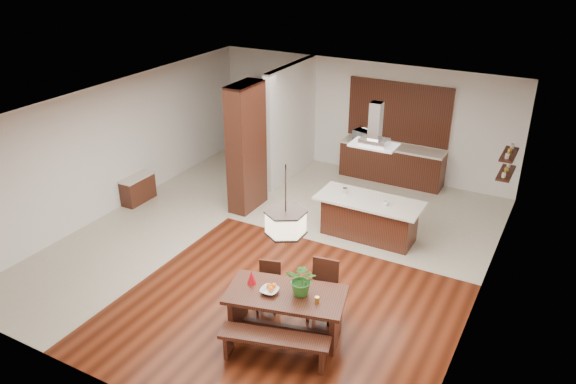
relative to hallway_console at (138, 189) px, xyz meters
The scene contains 25 objects.
room_shell 4.20m from the hallway_console, ahead, with size 9.00×9.04×2.92m.
tile_hallway 1.12m from the hallway_console, 10.68° to the right, with size 2.50×9.00×0.01m, color beige.
tile_kitchen 5.57m from the hallway_console, 24.44° to the left, with size 5.50×4.00×0.01m, color beige.
soffit_band 4.60m from the hallway_console, ahead, with size 8.00×9.00×0.02m, color #432210.
partition_pier 2.85m from the hallway_console, 22.54° to the left, with size 0.45×1.00×2.90m, color black.
partition_stub 4.09m from the hallway_console, 52.14° to the left, with size 0.18×2.40×2.90m, color silver.
hallway_console is the anchor object (origin of this frame).
hallway_doorway 4.41m from the hallway_console, 75.20° to the left, with size 1.10×0.20×2.10m, color black.
rear_counter 6.26m from the hallway_console, 39.75° to the left, with size 2.60×0.62×0.95m.
kitchen_window 6.58m from the hallway_console, 41.53° to the left, with size 2.60×0.08×1.50m, color brown.
shelf_lower 8.12m from the hallway_console, 17.35° to the left, with size 0.26×0.90×0.04m, color black.
shelf_upper 8.18m from the hallway_console, 17.35° to the left, with size 0.26×0.90×0.04m, color black.
dining_table 5.90m from the hallway_console, 25.30° to the right, with size 2.00×1.33×0.76m.
dining_bench 6.34m from the hallway_console, 29.93° to the right, with size 1.64×0.36×0.46m, color black, non-canonical shape.
dining_chair_left 5.19m from the hallway_console, 23.72° to the right, with size 0.37×0.37×0.84m, color black, non-canonical shape.
dining_chair_right 5.95m from the hallway_console, 18.31° to the right, with size 0.44×0.44×1.00m, color black, non-canonical shape.
pendant_lantern 6.21m from the hallway_console, 25.30° to the right, with size 0.64×0.64×1.31m, color beige, non-canonical shape.
foliage_plant 6.11m from the hallway_console, 23.51° to the right, with size 0.47×0.41×0.53m, color #2C6923.
fruit_bowl 5.77m from the hallway_console, 27.27° to the right, with size 0.28×0.28×0.07m, color beige.
napkin_cone 5.41m from the hallway_console, 28.32° to the right, with size 0.15×0.15×0.23m, color red.
gold_ornament 6.39m from the hallway_console, 23.17° to the right, with size 0.07×0.07×0.10m, color gold.
kitchen_island 5.45m from the hallway_console, 10.36° to the left, with size 2.15×0.95×0.89m.
range_hood 5.86m from the hallway_console, 10.40° to the left, with size 0.90×0.55×0.87m, color silver, non-canonical shape.
island_cup 5.84m from the hallway_console, ahead, with size 0.11×0.11×0.09m, color silver.
microwave 5.72m from the hallway_console, 44.80° to the left, with size 0.49×0.33×0.27m, color #B5B8BD.
Camera 1 is at (4.96, -8.58, 5.84)m, focal length 35.00 mm.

